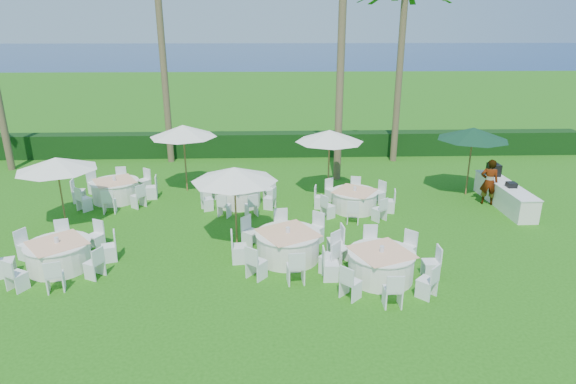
% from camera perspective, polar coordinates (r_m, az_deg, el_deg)
% --- Properties ---
extents(ground, '(120.00, 120.00, 0.00)m').
position_cam_1_polar(ground, '(14.09, -5.32, -8.25)').
color(ground, '#1F5E10').
rests_on(ground, ground).
extents(hedge, '(34.00, 1.00, 1.20)m').
position_cam_1_polar(hedge, '(25.20, -3.95, 5.65)').
color(hedge, black).
rests_on(hedge, ground).
extents(ocean, '(260.00, 260.00, 0.00)m').
position_cam_1_polar(ocean, '(114.68, -2.59, 15.92)').
color(ocean, '#082451').
rests_on(ocean, ground).
extents(banquet_table_a, '(3.03, 3.03, 0.93)m').
position_cam_1_polar(banquet_table_a, '(14.99, -25.51, -6.70)').
color(banquet_table_a, white).
rests_on(banquet_table_a, ground).
extents(banquet_table_b, '(3.30, 3.30, 0.99)m').
position_cam_1_polar(banquet_table_b, '(14.05, -0.01, -6.28)').
color(banquet_table_b, white).
rests_on(banquet_table_b, ground).
extents(banquet_table_c, '(3.13, 3.13, 0.95)m').
position_cam_1_polar(banquet_table_c, '(13.24, 10.95, -8.42)').
color(banquet_table_c, white).
rests_on(banquet_table_c, ground).
extents(banquet_table_d, '(3.17, 3.17, 0.96)m').
position_cam_1_polar(banquet_table_d, '(19.83, -19.76, 0.23)').
color(banquet_table_d, white).
rests_on(banquet_table_d, ground).
extents(banquet_table_e, '(2.83, 2.83, 0.89)m').
position_cam_1_polar(banquet_table_e, '(18.29, -5.83, -0.37)').
color(banquet_table_e, white).
rests_on(banquet_table_e, ground).
extents(banquet_table_f, '(2.95, 2.95, 0.90)m').
position_cam_1_polar(banquet_table_f, '(17.85, 7.86, -0.93)').
color(banquet_table_f, white).
rests_on(banquet_table_f, ground).
extents(umbrella_a, '(2.60, 2.60, 2.39)m').
position_cam_1_polar(umbrella_a, '(17.50, -25.77, 3.04)').
color(umbrella_a, brown).
rests_on(umbrella_a, ground).
extents(umbrella_b, '(2.61, 2.61, 2.49)m').
position_cam_1_polar(umbrella_b, '(14.40, -6.38, 2.10)').
color(umbrella_b, brown).
rests_on(umbrella_b, ground).
extents(umbrella_c, '(2.67, 2.67, 2.73)m').
position_cam_1_polar(umbrella_c, '(19.69, -12.33, 7.08)').
color(umbrella_c, brown).
rests_on(umbrella_c, ground).
extents(umbrella_d, '(2.66, 2.66, 2.66)m').
position_cam_1_polar(umbrella_d, '(18.76, 4.95, 6.64)').
color(umbrella_d, brown).
rests_on(umbrella_d, ground).
extents(umbrella_green, '(2.75, 2.75, 2.73)m').
position_cam_1_polar(umbrella_green, '(20.08, 21.10, 6.47)').
color(umbrella_green, brown).
rests_on(umbrella_green, ground).
extents(buffet_table, '(0.82, 3.75, 1.33)m').
position_cam_1_polar(buffet_table, '(19.84, 24.24, -0.20)').
color(buffet_table, white).
rests_on(buffet_table, ground).
extents(staff_person, '(0.74, 0.61, 1.76)m').
position_cam_1_polar(staff_person, '(19.64, 22.73, 1.10)').
color(staff_person, gray).
rests_on(staff_person, ground).
extents(palm_b, '(4.28, 4.35, 9.69)m').
position_cam_1_polar(palm_b, '(24.07, -14.66, 15.82)').
color(palm_b, brown).
rests_on(palm_b, ground).
extents(palm_c, '(4.41, 4.06, 11.84)m').
position_cam_1_polar(palm_c, '(20.54, 6.41, 18.88)').
color(palm_c, brown).
rests_on(palm_c, ground).
extents(palm_d, '(4.41, 4.09, 8.43)m').
position_cam_1_polar(palm_d, '(24.10, 13.12, 14.39)').
color(palm_d, brown).
rests_on(palm_d, ground).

